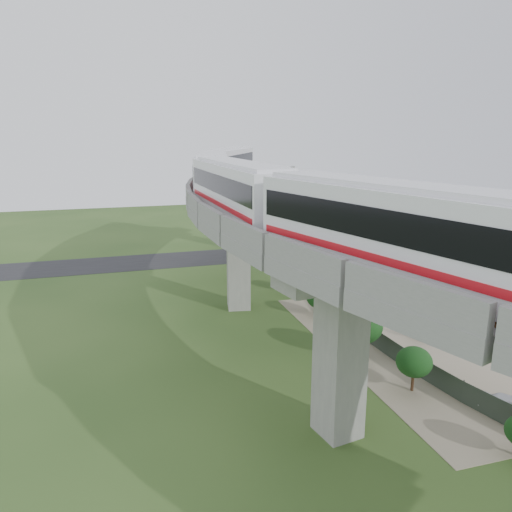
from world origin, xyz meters
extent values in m
plane|color=#2C481C|center=(0.00, 0.00, 0.00)|extent=(160.00, 160.00, 0.00)
cube|color=gray|center=(14.00, -2.00, 0.02)|extent=(18.00, 26.00, 0.04)
cube|color=#232326|center=(0.00, 30.00, 0.01)|extent=(60.00, 8.00, 0.03)
cube|color=#99968E|center=(9.12, 31.80, 4.20)|extent=(2.86, 2.93, 8.40)
cube|color=#99968E|center=(9.12, 31.80, 9.00)|extent=(7.21, 5.74, 1.20)
cube|color=#99968E|center=(0.91, 10.42, 4.20)|extent=(2.35, 2.51, 8.40)
cube|color=#99968E|center=(0.91, 10.42, 9.00)|extent=(7.31, 3.58, 1.20)
cube|color=#99968E|center=(0.91, -10.42, 4.20)|extent=(2.35, 2.51, 8.40)
cube|color=#99968E|center=(0.91, -10.42, 9.00)|extent=(7.31, 3.58, 1.20)
cube|color=gray|center=(6.19, 26.54, 10.00)|extent=(16.42, 20.91, 0.80)
cube|color=gray|center=(2.33, 28.44, 10.90)|extent=(8.66, 17.08, 1.00)
cube|color=gray|center=(10.04, 24.64, 10.90)|extent=(8.66, 17.08, 1.00)
cube|color=brown|center=(4.21, 27.51, 10.46)|extent=(10.68, 18.08, 0.12)
cube|color=black|center=(4.21, 27.51, 10.58)|extent=(9.69, 17.59, 0.12)
cube|color=brown|center=(8.16, 25.56, 10.46)|extent=(10.68, 18.08, 0.12)
cube|color=black|center=(8.16, 25.56, 10.58)|extent=(9.69, 17.59, 0.12)
cube|color=gray|center=(0.70, 9.13, 10.00)|extent=(11.77, 20.03, 0.80)
cube|color=gray|center=(-3.55, 9.78, 10.90)|extent=(3.22, 18.71, 1.00)
cube|color=gray|center=(4.95, 8.47, 10.90)|extent=(3.22, 18.71, 1.00)
cube|color=brown|center=(-1.48, 9.46, 10.46)|extent=(5.44, 19.05, 0.12)
cube|color=black|center=(-1.48, 9.46, 10.58)|extent=(4.35, 18.88, 0.12)
cube|color=brown|center=(2.87, 8.79, 10.46)|extent=(5.44, 19.05, 0.12)
cube|color=black|center=(2.87, 8.79, 10.58)|extent=(4.35, 18.88, 0.12)
cube|color=gray|center=(0.70, -9.13, 10.00)|extent=(11.77, 20.03, 0.80)
cube|color=gray|center=(-3.55, -9.78, 10.90)|extent=(3.22, 18.71, 1.00)
cube|color=gray|center=(4.95, -8.47, 10.90)|extent=(3.22, 18.71, 1.00)
cube|color=brown|center=(-1.48, -9.46, 10.46)|extent=(5.44, 19.05, 0.12)
cube|color=black|center=(-1.48, -9.46, 10.58)|extent=(4.35, 18.88, 0.12)
cube|color=brown|center=(2.87, -8.79, 10.46)|extent=(5.44, 19.05, 0.12)
cube|color=black|center=(2.87, -8.79, 10.58)|extent=(4.35, 18.88, 0.12)
cube|color=silver|center=(0.14, -16.90, 12.24)|extent=(6.67, 15.17, 3.20)
cube|color=silver|center=(0.14, -16.90, 13.94)|extent=(5.95, 14.30, 0.22)
cube|color=black|center=(0.14, -16.90, 12.69)|extent=(6.57, 14.61, 1.15)
cube|color=red|center=(0.14, -16.90, 11.49)|extent=(6.57, 14.61, 0.30)
cube|color=black|center=(0.14, -16.90, 10.78)|extent=(5.29, 12.79, 0.28)
cube|color=silver|center=(-2.18, -1.52, 12.24)|extent=(3.07, 15.06, 3.20)
cube|color=silver|center=(-2.18, -1.52, 13.94)|extent=(2.51, 14.30, 0.22)
cube|color=black|center=(-2.18, -1.52, 12.69)|extent=(3.11, 14.46, 1.15)
cube|color=red|center=(-2.18, -1.52, 11.49)|extent=(3.11, 14.46, 0.30)
cube|color=black|center=(-2.18, -1.52, 10.78)|extent=(2.21, 12.79, 0.28)
cube|color=silver|center=(-0.61, 13.96, 12.24)|extent=(6.00, 15.22, 3.20)
cube|color=silver|center=(-0.61, 13.96, 13.94)|extent=(5.30, 14.37, 0.22)
cube|color=black|center=(-0.61, 13.96, 12.69)|extent=(5.92, 14.65, 1.15)
cube|color=red|center=(-0.61, 13.96, 11.49)|extent=(5.92, 14.65, 0.30)
cube|color=black|center=(-0.61, 13.96, 10.78)|extent=(4.71, 12.85, 0.28)
cube|color=silver|center=(4.75, 28.57, 12.24)|extent=(9.29, 14.56, 3.20)
cube|color=silver|center=(4.75, 28.57, 13.94)|extent=(8.46, 13.65, 0.22)
cube|color=black|center=(4.75, 28.57, 12.69)|extent=(9.07, 14.06, 1.15)
cube|color=red|center=(4.75, 28.57, 11.49)|extent=(9.07, 14.06, 0.30)
cube|color=black|center=(4.75, 28.57, 10.78)|extent=(7.54, 12.20, 0.28)
cylinder|color=#2D382D|center=(12.25, 19.29, 0.75)|extent=(0.08, 0.08, 1.50)
cube|color=#2D382D|center=(11.38, 16.98, 0.75)|extent=(1.69, 4.77, 1.40)
cylinder|color=#2D382D|center=(10.62, 14.63, 0.75)|extent=(0.08, 0.08, 1.50)
cube|color=#2D382D|center=(9.98, 12.24, 0.75)|extent=(1.23, 4.91, 1.40)
cylinder|color=#2D382D|center=(9.45, 9.83, 0.75)|extent=(0.08, 0.08, 1.50)
cube|color=#2D382D|center=(9.03, 7.39, 0.75)|extent=(0.75, 4.99, 1.40)
cylinder|color=#2D382D|center=(8.74, 4.94, 0.75)|extent=(0.08, 0.08, 1.50)
cube|color=#2D382D|center=(8.56, 2.47, 0.75)|extent=(0.27, 5.04, 1.40)
cylinder|color=#2D382D|center=(8.50, 0.00, 0.75)|extent=(0.08, 0.08, 1.50)
cube|color=#2D382D|center=(8.56, -2.47, 0.75)|extent=(0.27, 5.04, 1.40)
cylinder|color=#2D382D|center=(8.74, -4.94, 0.75)|extent=(0.08, 0.08, 1.50)
cube|color=#2D382D|center=(9.03, -7.39, 0.75)|extent=(0.75, 4.99, 1.40)
cylinder|color=#2D382D|center=(9.45, -9.83, 0.75)|extent=(0.08, 0.08, 1.50)
cube|color=#2D382D|center=(9.98, -12.24, 0.75)|extent=(1.23, 4.91, 1.40)
cylinder|color=#382314|center=(10.68, 22.00, 0.86)|extent=(0.18, 0.18, 1.72)
ellipsoid|color=#113816|center=(10.68, 22.00, 2.37)|extent=(2.17, 2.17, 1.85)
cylinder|color=#382314|center=(7.44, 13.58, 0.47)|extent=(0.18, 0.18, 0.93)
ellipsoid|color=#113816|center=(7.44, 13.58, 1.58)|extent=(2.14, 2.14, 1.82)
cylinder|color=#382314|center=(7.14, 6.21, 0.51)|extent=(0.18, 0.18, 1.02)
ellipsoid|color=#113816|center=(7.14, 6.21, 1.70)|extent=(2.26, 2.26, 1.92)
cylinder|color=#382314|center=(6.56, -2.52, 0.79)|extent=(0.18, 0.18, 1.58)
ellipsoid|color=#113816|center=(6.56, -2.52, 2.47)|extent=(2.96, 2.96, 2.51)
cylinder|color=#382314|center=(7.38, -7.73, 0.66)|extent=(0.18, 0.18, 1.33)
ellipsoid|color=#113816|center=(7.38, -7.73, 1.99)|extent=(2.23, 2.23, 1.90)
imported|color=black|center=(14.64, -0.37, 0.71)|extent=(4.95, 3.19, 1.34)
camera|label=1|loc=(-10.17, -32.10, 15.78)|focal=35.00mm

